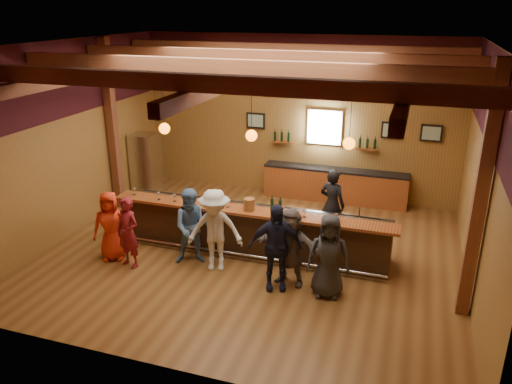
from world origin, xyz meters
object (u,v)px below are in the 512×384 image
stainless_fridge (146,164)px  customer_denim (193,226)px  back_bar_cabinet (334,185)px  customer_navy (275,247)px  customer_white (215,230)px  customer_dark (328,256)px  ice_bucket (249,204)px  bottle_a (272,205)px  bartender (332,204)px  customer_redvest (128,233)px  customer_orange (111,226)px  bar_counter (255,229)px  customer_brown (290,247)px

stainless_fridge → customer_denim: 4.55m
back_bar_cabinet → customer_navy: size_ratio=2.26×
customer_white → customer_dark: size_ratio=1.07×
back_bar_cabinet → ice_bucket: 4.15m
bottle_a → bartender: bearing=52.6°
back_bar_cabinet → bottle_a: (-0.73, -3.78, 0.77)m
customer_dark → customer_white: bearing=164.5°
customer_redvest → customer_orange: bearing=176.0°
back_bar_cabinet → customer_dark: (0.71, -4.91, 0.35)m
stainless_fridge → customer_navy: bearing=-37.6°
bar_counter → ice_bucket: size_ratio=23.80×
bar_counter → customer_navy: 1.69m
customer_denim → stainless_fridge: bearing=109.8°
stainless_fridge → customer_white: 5.03m
bottle_a → stainless_fridge: bearing=149.8°
back_bar_cabinet → stainless_fridge: size_ratio=2.22×
customer_redvest → customer_brown: size_ratio=0.98×
customer_white → customer_navy: bearing=-27.8°
bar_counter → customer_white: size_ratio=3.56×
customer_redvest → back_bar_cabinet: bearing=70.4°
bar_counter → bottle_a: (0.46, -0.21, 0.72)m
customer_brown → bartender: (0.41, 2.30, 0.06)m
customer_dark → bottle_a: size_ratio=4.81×
customer_orange → customer_denim: bearing=-8.8°
customer_redvest → customer_navy: (3.16, 0.11, 0.11)m
customer_navy → bartender: customer_navy is taller
customer_navy → bottle_a: 1.31m
customer_redvest → bottle_a: size_ratio=4.50×
bar_counter → bartender: size_ratio=3.69×
bar_counter → customer_navy: size_ratio=3.57×
bar_counter → customer_redvest: bearing=-146.6°
customer_denim → customer_navy: (1.95, -0.46, 0.05)m
customer_navy → customer_dark: 1.02m
customer_orange → customer_redvest: size_ratio=1.00×
customer_navy → back_bar_cabinet: bearing=68.3°
back_bar_cabinet → customer_white: bearing=-110.1°
back_bar_cabinet → customer_white: size_ratio=2.26×
customer_orange → customer_navy: size_ratio=0.87×
customer_denim → bottle_a: size_ratio=4.87×
customer_brown → bartender: size_ratio=0.93×
bottle_a → back_bar_cabinet: bearing=79.1°
bartender → back_bar_cabinet: bearing=-64.7°
customer_denim → bottle_a: (1.53, 0.73, 0.41)m
back_bar_cabinet → customer_navy: customer_navy is taller
customer_brown → bottle_a: size_ratio=4.61×
customer_navy → bottle_a: size_ratio=5.14×
customer_navy → ice_bucket: size_ratio=6.67×
customer_orange → customer_white: (2.31, 0.27, 0.11)m
bar_counter → stainless_fridge: size_ratio=3.50×
customer_white → ice_bucket: size_ratio=6.69×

